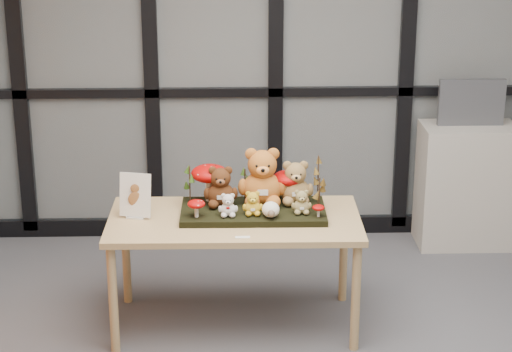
{
  "coord_description": "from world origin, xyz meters",
  "views": [
    {
      "loc": [
        -0.78,
        -3.75,
        2.57
      ],
      "look_at": [
        -0.63,
        1.04,
        0.93
      ],
      "focal_mm": 65.0,
      "sensor_mm": 36.0,
      "label": 1
    }
  ],
  "objects_px": {
    "bear_tan_back": "(295,180)",
    "bear_brown_medium": "(221,184)",
    "bear_beige_small": "(302,200)",
    "monitor": "(471,102)",
    "display_table": "(235,229)",
    "mushroom_back_left": "(210,181)",
    "plush_cream_hedgehog": "(271,209)",
    "mushroom_front_right": "(318,210)",
    "bear_white_bow": "(228,203)",
    "mushroom_back_right": "(288,185)",
    "sign_holder": "(135,198)",
    "bear_pooh_yellow": "(262,173)",
    "bear_small_yellow": "(253,202)",
    "cabinet": "(466,185)",
    "mushroom_front_left": "(196,208)",
    "diorama_tray": "(253,212)"
  },
  "relations": [
    {
      "from": "bear_beige_small",
      "to": "monitor",
      "type": "bearing_deg",
      "value": 44.83
    },
    {
      "from": "bear_white_bow",
      "to": "bear_beige_small",
      "type": "bearing_deg",
      "value": 4.87
    },
    {
      "from": "display_table",
      "to": "monitor",
      "type": "bearing_deg",
      "value": 36.86
    },
    {
      "from": "display_table",
      "to": "mushroom_back_left",
      "type": "distance_m",
      "value": 0.33
    },
    {
      "from": "mushroom_front_left",
      "to": "mushroom_front_right",
      "type": "height_order",
      "value": "mushroom_front_left"
    },
    {
      "from": "bear_pooh_yellow",
      "to": "bear_beige_small",
      "type": "xyz_separation_m",
      "value": [
        0.21,
        -0.16,
        -0.11
      ]
    },
    {
      "from": "bear_small_yellow",
      "to": "mushroom_front_left",
      "type": "xyz_separation_m",
      "value": [
        -0.31,
        -0.03,
        -0.02
      ]
    },
    {
      "from": "mushroom_back_right",
      "to": "plush_cream_hedgehog",
      "type": "bearing_deg",
      "value": -113.83
    },
    {
      "from": "mushroom_back_right",
      "to": "mushroom_front_right",
      "type": "relative_size",
      "value": 2.63
    },
    {
      "from": "bear_tan_back",
      "to": "bear_brown_medium",
      "type": "bearing_deg",
      "value": -174.97
    },
    {
      "from": "display_table",
      "to": "bear_tan_back",
      "type": "distance_m",
      "value": 0.45
    },
    {
      "from": "plush_cream_hedgehog",
      "to": "mushroom_front_left",
      "type": "distance_m",
      "value": 0.41
    },
    {
      "from": "bear_small_yellow",
      "to": "bear_pooh_yellow",
      "type": "bearing_deg",
      "value": 71.65
    },
    {
      "from": "bear_pooh_yellow",
      "to": "bear_small_yellow",
      "type": "bearing_deg",
      "value": -108.35
    },
    {
      "from": "display_table",
      "to": "bear_brown_medium",
      "type": "height_order",
      "value": "bear_brown_medium"
    },
    {
      "from": "mushroom_back_left",
      "to": "mushroom_front_right",
      "type": "xyz_separation_m",
      "value": [
        0.6,
        -0.28,
        -0.08
      ]
    },
    {
      "from": "bear_brown_medium",
      "to": "plush_cream_hedgehog",
      "type": "bearing_deg",
      "value": -34.45
    },
    {
      "from": "bear_small_yellow",
      "to": "bear_white_bow",
      "type": "bearing_deg",
      "value": -171.98
    },
    {
      "from": "mushroom_front_right",
      "to": "cabinet",
      "type": "distance_m",
      "value": 1.72
    },
    {
      "from": "mushroom_front_left",
      "to": "cabinet",
      "type": "distance_m",
      "value": 2.22
    },
    {
      "from": "bear_pooh_yellow",
      "to": "mushroom_back_left",
      "type": "height_order",
      "value": "bear_pooh_yellow"
    },
    {
      "from": "bear_tan_back",
      "to": "bear_white_bow",
      "type": "xyz_separation_m",
      "value": [
        -0.39,
        -0.2,
        -0.07
      ]
    },
    {
      "from": "diorama_tray",
      "to": "bear_white_bow",
      "type": "bearing_deg",
      "value": -142.94
    },
    {
      "from": "bear_beige_small",
      "to": "mushroom_back_left",
      "type": "relative_size",
      "value": 0.64
    },
    {
      "from": "bear_brown_medium",
      "to": "sign_holder",
      "type": "bearing_deg",
      "value": -168.52
    },
    {
      "from": "mushroom_back_left",
      "to": "mushroom_front_right",
      "type": "bearing_deg",
      "value": -24.69
    },
    {
      "from": "diorama_tray",
      "to": "plush_cream_hedgehog",
      "type": "height_order",
      "value": "plush_cream_hedgehog"
    },
    {
      "from": "plush_cream_hedgehog",
      "to": "mushroom_front_right",
      "type": "height_order",
      "value": "plush_cream_hedgehog"
    },
    {
      "from": "bear_small_yellow",
      "to": "plush_cream_hedgehog",
      "type": "bearing_deg",
      "value": -24.13
    },
    {
      "from": "display_table",
      "to": "monitor",
      "type": "height_order",
      "value": "monitor"
    },
    {
      "from": "diorama_tray",
      "to": "mushroom_back_left",
      "type": "bearing_deg",
      "value": 150.72
    },
    {
      "from": "display_table",
      "to": "bear_beige_small",
      "type": "distance_m",
      "value": 0.41
    },
    {
      "from": "plush_cream_hedgehog",
      "to": "sign_holder",
      "type": "height_order",
      "value": "sign_holder"
    },
    {
      "from": "bear_white_bow",
      "to": "mushroom_back_right",
      "type": "xyz_separation_m",
      "value": [
        0.35,
        0.23,
        0.03
      ]
    },
    {
      "from": "mushroom_back_left",
      "to": "bear_white_bow",
      "type": "bearing_deg",
      "value": -66.96
    },
    {
      "from": "bear_beige_small",
      "to": "mushroom_back_right",
      "type": "height_order",
      "value": "mushroom_back_right"
    },
    {
      "from": "bear_white_bow",
      "to": "mushroom_front_right",
      "type": "bearing_deg",
      "value": -2.71
    },
    {
      "from": "mushroom_back_left",
      "to": "mushroom_back_right",
      "type": "bearing_deg",
      "value": -2.77
    },
    {
      "from": "bear_beige_small",
      "to": "cabinet",
      "type": "distance_m",
      "value": 1.75
    },
    {
      "from": "sign_holder",
      "to": "bear_pooh_yellow",
      "type": "bearing_deg",
      "value": 22.83
    },
    {
      "from": "mushroom_front_right",
      "to": "sign_holder",
      "type": "bearing_deg",
      "value": 174.01
    },
    {
      "from": "bear_pooh_yellow",
      "to": "sign_holder",
      "type": "height_order",
      "value": "bear_pooh_yellow"
    },
    {
      "from": "cabinet",
      "to": "bear_tan_back",
      "type": "bearing_deg",
      "value": -141.27
    },
    {
      "from": "bear_pooh_yellow",
      "to": "bear_brown_medium",
      "type": "xyz_separation_m",
      "value": [
        -0.24,
        -0.02,
        -0.05
      ]
    },
    {
      "from": "mushroom_back_left",
      "to": "bear_small_yellow",
      "type": "bearing_deg",
      "value": -43.51
    },
    {
      "from": "bear_small_yellow",
      "to": "bear_white_bow",
      "type": "xyz_separation_m",
      "value": [
        -0.14,
        -0.02,
        -0.0
      ]
    },
    {
      "from": "mushroom_back_right",
      "to": "bear_white_bow",
      "type": "bearing_deg",
      "value": -147.0
    },
    {
      "from": "mushroom_back_right",
      "to": "bear_beige_small",
      "type": "bearing_deg",
      "value": -72.38
    },
    {
      "from": "bear_small_yellow",
      "to": "cabinet",
      "type": "xyz_separation_m",
      "value": [
        1.51,
        1.19,
        -0.34
      ]
    },
    {
      "from": "bear_white_bow",
      "to": "bear_small_yellow",
      "type": "bearing_deg",
      "value": 8.02
    }
  ]
}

